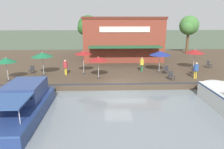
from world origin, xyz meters
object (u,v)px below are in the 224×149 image
cafe_chair_back_row_seat (195,70)px  tree_downstream_bank (87,26)px  patio_umbrella_by_entrance (42,55)px  cafe_chair_mid_patio (32,69)px  patio_umbrella_mid_patio_right (98,59)px  cafe_chair_under_first_umbrella (171,75)px  patio_umbrella_near_quay_edge (160,53)px  waterfront_restaurant (122,38)px  person_at_quay_edge (65,66)px  patio_umbrella_mid_patio_left (83,53)px  cafe_chair_facing_river (209,64)px  motorboat_far_downstream (25,102)px  person_near_entrance (196,69)px  person_mid_patio (142,63)px  patio_umbrella_back_row (195,52)px  cafe_chair_far_corner_seat (166,69)px  mooring_post (14,80)px  tree_behind_restaurant (189,26)px

cafe_chair_back_row_seat → tree_downstream_bank: size_ratio=0.13×
patio_umbrella_by_entrance → cafe_chair_mid_patio: size_ratio=2.87×
patio_umbrella_mid_patio_right → cafe_chair_under_first_umbrella: 7.27m
patio_umbrella_near_quay_edge → tree_downstream_bank: size_ratio=0.38×
waterfront_restaurant → person_at_quay_edge: size_ratio=6.82×
patio_umbrella_near_quay_edge → cafe_chair_back_row_seat: (1.10, 3.53, -1.66)m
patio_umbrella_mid_patio_right → patio_umbrella_mid_patio_left: patio_umbrella_mid_patio_left is taller
cafe_chair_facing_river → cafe_chair_under_first_umbrella: 7.82m
cafe_chair_back_row_seat → motorboat_far_downstream: bearing=-63.8°
person_near_entrance → person_mid_patio: (-2.89, -4.82, -0.00)m
patio_umbrella_back_row → cafe_chair_far_corner_seat: (1.94, -3.87, -1.62)m
patio_umbrella_mid_patio_right → tree_downstream_bank: size_ratio=0.34×
patio_umbrella_near_quay_edge → person_near_entrance: bearing=47.5°
waterfront_restaurant → person_mid_patio: (8.59, 1.52, -2.00)m
cafe_chair_under_first_umbrella → cafe_chair_back_row_seat: size_ratio=1.00×
patio_umbrella_mid_patio_right → person_near_entrance: patio_umbrella_mid_patio_right is taller
cafe_chair_far_corner_seat → person_at_quay_edge: size_ratio=0.52×
person_mid_patio → mooring_post: 12.96m
patio_umbrella_by_entrance → cafe_chair_far_corner_seat: size_ratio=2.87×
cafe_chair_under_first_umbrella → person_at_quay_edge: (-2.17, -10.56, 0.54)m
mooring_post → patio_umbrella_back_row: bearing=105.9°
cafe_chair_facing_river → tree_downstream_bank: size_ratio=0.13×
patio_umbrella_by_entrance → patio_umbrella_near_quay_edge: bearing=93.6°
cafe_chair_mid_patio → mooring_post: cafe_chair_mid_patio is taller
patio_umbrella_near_quay_edge → tree_behind_restaurant: 14.99m
patio_umbrella_mid_patio_left → cafe_chair_far_corner_seat: 9.04m
cafe_chair_mid_patio → waterfront_restaurant: bearing=130.2°
patio_umbrella_by_entrance → cafe_chair_mid_patio: 2.37m
person_near_entrance → waterfront_restaurant: bearing=-151.1°
person_near_entrance → person_at_quay_edge: size_ratio=1.01×
patio_umbrella_mid_patio_left → person_near_entrance: size_ratio=1.51×
tree_downstream_bank → cafe_chair_facing_river: bearing=52.9°
patio_umbrella_near_quay_edge → tree_behind_restaurant: tree_behind_restaurant is taller
patio_umbrella_by_entrance → tree_behind_restaurant: (-13.21, 20.50, 2.43)m
patio_umbrella_mid_patio_right → tree_downstream_bank: 16.00m
mooring_post → patio_umbrella_by_entrance: bearing=152.8°
patio_umbrella_by_entrance → tree_downstream_bank: 14.94m
person_mid_patio → patio_umbrella_near_quay_edge: bearing=83.1°
patio_umbrella_mid_patio_right → patio_umbrella_back_row: 11.57m
person_mid_patio → tree_behind_restaurant: bearing=140.8°
motorboat_far_downstream → cafe_chair_far_corner_seat: bearing=122.9°
patio_umbrella_by_entrance → cafe_chair_under_first_umbrella: patio_umbrella_by_entrance is taller
patio_umbrella_near_quay_edge → tree_downstream_bank: bearing=-146.4°
waterfront_restaurant → patio_umbrella_by_entrance: bearing=-43.2°
tree_downstream_bank → cafe_chair_mid_patio: bearing=-20.1°
patio_umbrella_mid_patio_right → motorboat_far_downstream: size_ratio=0.26×
patio_umbrella_mid_patio_right → patio_umbrella_mid_patio_left: bearing=-136.1°
cafe_chair_mid_patio → tree_downstream_bank: 15.07m
patio_umbrella_near_quay_edge → cafe_chair_mid_patio: bearing=-89.6°
person_mid_patio → motorboat_far_downstream: person_mid_patio is taller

